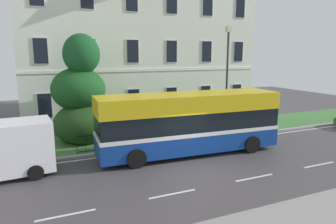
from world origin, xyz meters
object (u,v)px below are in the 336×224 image
object	(u,v)px
georgian_townhouse	(131,39)
single_decker_bus	(189,122)
litter_bin	(163,131)
evergreen_tree	(81,101)
white_panel_van	(0,150)
street_lamp_post	(227,73)

from	to	relation	value
georgian_townhouse	single_decker_bus	distance (m)	13.43
single_decker_bus	georgian_townhouse	bearing A→B (deg)	90.41
litter_bin	single_decker_bus	bearing A→B (deg)	-80.90
evergreen_tree	white_panel_van	size ratio (longest dim) A/B	1.36
single_decker_bus	street_lamp_post	distance (m)	5.80
evergreen_tree	litter_bin	world-z (taller)	evergreen_tree
evergreen_tree	single_decker_bus	size ratio (longest dim) A/B	0.66
evergreen_tree	georgian_townhouse	bearing A→B (deg)	54.56
litter_bin	georgian_townhouse	bearing A→B (deg)	84.32
single_decker_bus	street_lamp_post	bearing A→B (deg)	37.00
single_decker_bus	white_panel_van	xyz separation A→B (m)	(-9.20, 0.32, -0.48)
white_panel_van	street_lamp_post	xyz separation A→B (m)	(13.57, 2.65, 2.88)
georgian_townhouse	white_panel_van	distance (m)	16.50
street_lamp_post	litter_bin	distance (m)	5.92
georgian_townhouse	street_lamp_post	size ratio (longest dim) A/B	2.64
evergreen_tree	litter_bin	bearing A→B (deg)	-22.74
evergreen_tree	white_panel_van	bearing A→B (deg)	-133.90
white_panel_van	litter_bin	xyz separation A→B (m)	(8.77, 2.39, -0.57)
white_panel_van	evergreen_tree	bearing A→B (deg)	-138.37
street_lamp_post	white_panel_van	bearing A→B (deg)	-168.97
street_lamp_post	litter_bin	xyz separation A→B (m)	(-4.80, -0.26, -3.46)
white_panel_van	litter_bin	bearing A→B (deg)	-169.24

